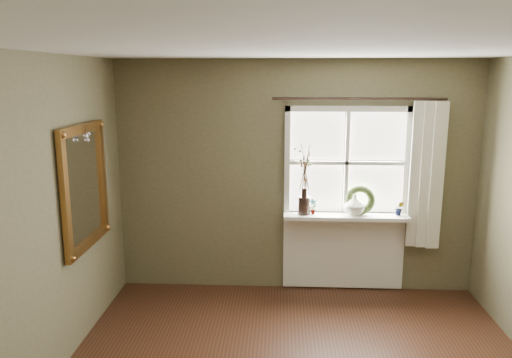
{
  "coord_description": "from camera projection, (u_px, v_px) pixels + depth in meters",
  "views": [
    {
      "loc": [
        -0.17,
        -3.21,
        2.44
      ],
      "look_at": [
        -0.41,
        1.55,
        1.43
      ],
      "focal_mm": 35.0,
      "sensor_mm": 36.0,
      "label": 1
    }
  ],
  "objects": [
    {
      "name": "window_apron",
      "position": [
        343.0,
        251.0,
        5.69
      ],
      "size": [
        1.36,
        0.04,
        0.88
      ],
      "primitive_type": "cube",
      "color": "white",
      "rests_on": "ground"
    },
    {
      "name": "window_frame",
      "position": [
        346.0,
        163.0,
        5.48
      ],
      "size": [
        1.36,
        0.06,
        1.24
      ],
      "color": "white",
      "rests_on": "wall_back"
    },
    {
      "name": "wreath",
      "position": [
        360.0,
        203.0,
        5.49
      ],
      "size": [
        0.34,
        0.19,
        0.33
      ],
      "primitive_type": "torus",
      "rotation": [
        1.36,
        0.0,
        -0.14
      ],
      "color": "#33441E",
      "rests_on": "window_sill"
    },
    {
      "name": "wall_back",
      "position": [
        296.0,
        177.0,
        5.61
      ],
      "size": [
        4.0,
        0.1,
        2.6
      ],
      "primitive_type": "cube",
      "color": "brown",
      "rests_on": "ground"
    },
    {
      "name": "curtain",
      "position": [
        426.0,
        176.0,
        5.36
      ],
      "size": [
        0.36,
        0.12,
        1.59
      ],
      "primitive_type": "cube",
      "color": "beige",
      "rests_on": "wall_back"
    },
    {
      "name": "potted_plant_left",
      "position": [
        313.0,
        206.0,
        5.48
      ],
      "size": [
        0.11,
        0.09,
        0.18
      ],
      "primitive_type": "imported",
      "rotation": [
        0.0,
        0.0,
        0.39
      ],
      "color": "#33441E",
      "rests_on": "window_sill"
    },
    {
      "name": "dark_jug",
      "position": [
        304.0,
        205.0,
        5.49
      ],
      "size": [
        0.16,
        0.16,
        0.2
      ],
      "primitive_type": "cylinder",
      "rotation": [
        0.0,
        0.0,
        -0.25
      ],
      "color": "black",
      "rests_on": "window_sill"
    },
    {
      "name": "gilt_mirror",
      "position": [
        85.0,
        186.0,
        4.57
      ],
      "size": [
        0.1,
        0.96,
        1.15
      ],
      "color": "white",
      "rests_on": "wall_left"
    },
    {
      "name": "curtain_rod",
      "position": [
        359.0,
        99.0,
        5.27
      ],
      "size": [
        1.84,
        0.03,
        0.03
      ],
      "primitive_type": "cylinder",
      "rotation": [
        0.0,
        1.57,
        0.0
      ],
      "color": "black",
      "rests_on": "wall_back"
    },
    {
      "name": "ceiling",
      "position": [
        310.0,
        47.0,
        3.09
      ],
      "size": [
        4.5,
        4.5,
        0.0
      ],
      "primitive_type": "plane",
      "color": "silver",
      "rests_on": "ground"
    },
    {
      "name": "window_sill",
      "position": [
        346.0,
        216.0,
        5.49
      ],
      "size": [
        1.36,
        0.26,
        0.04
      ],
      "primitive_type": "cube",
      "color": "white",
      "rests_on": "wall_back"
    },
    {
      "name": "cream_vase",
      "position": [
        355.0,
        205.0,
        5.46
      ],
      "size": [
        0.29,
        0.29,
        0.23
      ],
      "primitive_type": "imported",
      "rotation": [
        0.0,
        0.0,
        0.42
      ],
      "color": "beige",
      "rests_on": "window_sill"
    },
    {
      "name": "wall_left",
      "position": [
        9.0,
        241.0,
        3.46
      ],
      "size": [
        0.1,
        4.5,
        2.6
      ],
      "primitive_type": "cube",
      "color": "brown",
      "rests_on": "ground"
    },
    {
      "name": "potted_plant_right",
      "position": [
        399.0,
        208.0,
        5.44
      ],
      "size": [
        0.1,
        0.09,
        0.16
      ],
      "primitive_type": "imported",
      "rotation": [
        0.0,
        0.0,
        -0.2
      ],
      "color": "#33441E",
      "rests_on": "window_sill"
    }
  ]
}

